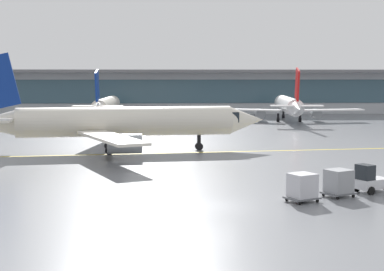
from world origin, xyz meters
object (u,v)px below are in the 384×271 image
(gate_airplane_1, at_px, (106,106))
(cargo_dolly_trailing, at_px, (302,186))
(baggage_tug, at_px, (370,180))
(cargo_dolly_lead, at_px, (339,182))
(taxiing_regional_jet, at_px, (122,123))
(gate_airplane_2, at_px, (288,106))

(gate_airplane_1, height_order, cargo_dolly_trailing, gate_airplane_1)
(baggage_tug, distance_m, cargo_dolly_lead, 3.12)
(baggage_tug, xyz_separation_m, cargo_dolly_trailing, (-5.72, -2.99, 0.16))
(baggage_tug, bearing_deg, taxiing_regional_jet, 101.81)
(gate_airplane_1, bearing_deg, baggage_tug, -157.43)
(gate_airplane_1, height_order, baggage_tug, gate_airplane_1)
(taxiing_regional_jet, relative_size, cargo_dolly_trailing, 12.69)
(gate_airplane_1, bearing_deg, cargo_dolly_trailing, -162.42)
(gate_airplane_2, bearing_deg, taxiing_regional_jet, 151.73)
(gate_airplane_1, relative_size, gate_airplane_2, 0.97)
(cargo_dolly_lead, xyz_separation_m, cargo_dolly_trailing, (-2.96, -1.54, 0.00))
(cargo_dolly_trailing, bearing_deg, gate_airplane_1, 78.09)
(gate_airplane_1, distance_m, gate_airplane_2, 33.46)
(gate_airplane_1, height_order, cargo_dolly_lead, gate_airplane_1)
(gate_airplane_2, relative_size, baggage_tug, 9.95)
(gate_airplane_1, relative_size, cargo_dolly_lead, 10.94)
(gate_airplane_2, distance_m, cargo_dolly_trailing, 70.27)
(cargo_dolly_lead, bearing_deg, baggage_tug, 0.00)
(taxiing_regional_jet, xyz_separation_m, cargo_dolly_lead, (16.95, -25.45, -2.23))
(cargo_dolly_trailing, bearing_deg, baggage_tug, 0.00)
(baggage_tug, bearing_deg, gate_airplane_1, 83.08)
(cargo_dolly_lead, bearing_deg, gate_airplane_1, 80.66)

